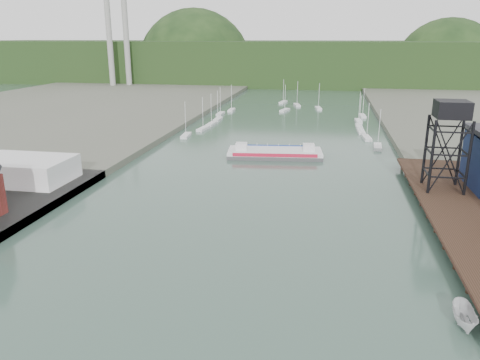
% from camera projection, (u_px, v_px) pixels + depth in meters
% --- Properties ---
extents(east_pier, '(14.00, 70.00, 2.45)m').
position_uv_depth(east_pier, '(474.00, 216.00, 72.80)').
color(east_pier, black).
rests_on(east_pier, ground).
extents(white_shed, '(18.00, 12.00, 4.50)m').
position_uv_depth(white_shed, '(24.00, 170.00, 91.14)').
color(white_shed, silver).
rests_on(white_shed, west_quay).
extents(lift_tower, '(6.50, 6.50, 16.00)m').
position_uv_depth(lift_tower, '(451.00, 115.00, 81.34)').
color(lift_tower, black).
rests_on(lift_tower, east_pier).
extents(marina_sailboats, '(57.71, 92.65, 0.90)m').
position_uv_depth(marina_sailboats, '(288.00, 119.00, 167.57)').
color(marina_sailboats, silver).
rests_on(marina_sailboats, ground).
extents(smokestacks, '(11.20, 8.20, 60.00)m').
position_uv_depth(smokestacks, '(118.00, 34.00, 265.86)').
color(smokestacks, gray).
rests_on(smokestacks, ground).
extents(distant_hills, '(500.00, 120.00, 80.00)m').
position_uv_depth(distant_hills, '(303.00, 65.00, 318.42)').
color(distant_hills, black).
rests_on(distant_hills, ground).
extents(chain_ferry, '(24.07, 11.78, 3.34)m').
position_uv_depth(chain_ferry, '(275.00, 153.00, 116.65)').
color(chain_ferry, '#454547').
rests_on(chain_ferry, ground).
extents(motorboat, '(2.39, 5.68, 2.15)m').
position_uv_depth(motorboat, '(465.00, 317.00, 48.01)').
color(motorboat, silver).
rests_on(motorboat, ground).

